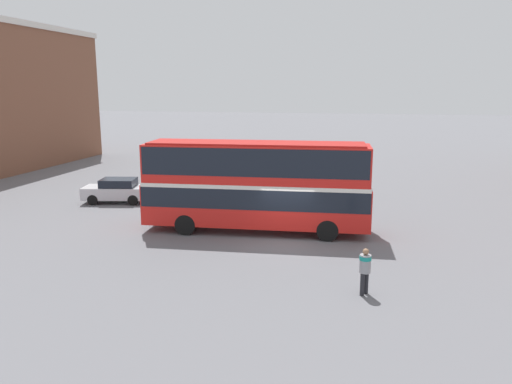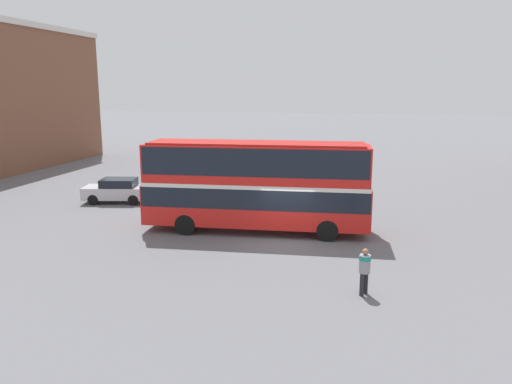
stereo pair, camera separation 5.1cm
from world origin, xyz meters
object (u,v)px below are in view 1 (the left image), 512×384
Objects in this scene: parked_car_kerb_near at (117,190)px; parked_car_kerb_far at (183,166)px; pedestrian_foreground at (365,267)px; double_decker_bus at (256,181)px.

parked_car_kerb_near is 10.65m from parked_car_kerb_far.
pedestrian_foreground is 0.39× the size of parked_car_kerb_near.
parked_car_kerb_near reaches higher than parked_car_kerb_far.
pedestrian_foreground is at bearing -55.72° from double_decker_bus.
double_decker_bus reaches higher than parked_car_kerb_far.
parked_car_kerb_far is at bearing -24.64° from pedestrian_foreground.
parked_car_kerb_far is (-15.26, 21.92, -0.31)m from pedestrian_foreground.
double_decker_bus is at bearing -20.71° from pedestrian_foreground.
double_decker_bus is 18.01m from parked_car_kerb_far.
pedestrian_foreground is at bearing -61.07° from parked_car_kerb_far.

